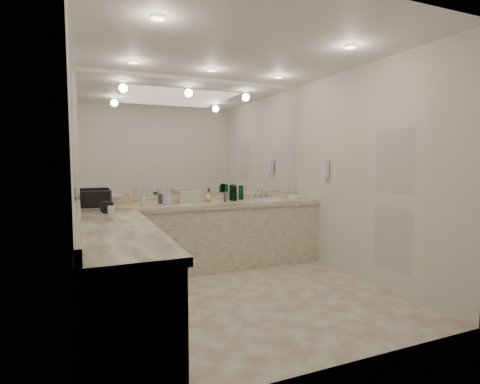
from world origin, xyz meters
name	(u,v)px	position (x,y,z in m)	size (l,w,h in m)	color
floor	(242,297)	(0.00, 0.00, 0.00)	(3.20, 3.20, 0.00)	beige
ceiling	(242,48)	(0.00, 0.00, 2.60)	(3.20, 3.20, 0.00)	white
wall_back	(200,172)	(0.00, 1.50, 1.30)	(3.20, 0.02, 2.60)	silver
wall_left	(75,179)	(-1.60, 0.00, 1.30)	(0.02, 3.00, 2.60)	silver
wall_right	(363,174)	(1.60, 0.00, 1.30)	(0.02, 3.00, 2.60)	silver
vanity_back_base	(207,238)	(0.00, 1.20, 0.42)	(3.20, 0.60, 0.84)	silver
vanity_back_top	(207,205)	(0.00, 1.19, 0.87)	(3.20, 0.64, 0.06)	#EEE4CC
vanity_left_base	(116,283)	(-1.30, -0.30, 0.42)	(0.60, 2.40, 0.84)	silver
vanity_left_top	(116,231)	(-1.29, -0.30, 0.87)	(0.64, 2.42, 0.06)	#EEE4CC
backsplash_back	(200,197)	(0.00, 1.48, 0.95)	(3.20, 0.04, 0.10)	#EEE4CC
backsplash_left	(78,218)	(-1.58, 0.00, 0.95)	(0.04, 3.00, 0.10)	#EEE4CC
mirror_back	(200,138)	(0.00, 1.49, 1.77)	(3.12, 0.01, 1.55)	white
mirror_left	(74,124)	(-1.59, 0.00, 1.77)	(0.01, 2.92, 1.55)	white
sink	(269,200)	(0.95, 1.20, 0.90)	(0.44, 0.44, 0.03)	white
faucet	(263,194)	(0.95, 1.41, 0.97)	(0.24, 0.16, 0.14)	silver
wall_phone	(325,169)	(1.56, 0.70, 1.35)	(0.06, 0.10, 0.24)	white
door	(393,198)	(1.59, -0.50, 1.05)	(0.02, 0.82, 2.10)	white
black_toiletry_bag	(96,199)	(-1.38, 1.23, 0.99)	(0.33, 0.21, 0.19)	black
black_bag_spill	(107,207)	(-1.30, 0.67, 0.96)	(0.09, 0.21, 0.11)	black
cream_cosmetic_case	(190,197)	(-0.21, 1.26, 0.98)	(0.28, 0.17, 0.16)	beige
hand_towel	(297,197)	(1.41, 1.19, 0.92)	(0.23, 0.15, 0.04)	white
lotion_left	(111,213)	(-1.30, 0.09, 0.97)	(0.06, 0.06, 0.13)	white
soap_bottle_a	(143,198)	(-0.84, 1.18, 0.99)	(0.07, 0.07, 0.18)	#E9E9CD
soap_bottle_b	(167,197)	(-0.53, 1.19, 0.99)	(0.08, 0.09, 0.19)	silver
soap_bottle_c	(208,196)	(0.04, 1.26, 0.97)	(0.11, 0.11, 0.15)	#E4D08A
green_bottle_0	(241,193)	(0.57, 1.35, 1.00)	(0.07, 0.07, 0.20)	#0B4C29
green_bottle_1	(235,193)	(0.46, 1.32, 1.00)	(0.06, 0.06, 0.21)	#0B4C29
green_bottle_2	(232,193)	(0.41, 1.31, 1.01)	(0.06, 0.06, 0.21)	#0B4C29
green_bottle_3	(235,194)	(0.42, 1.22, 1.00)	(0.06, 0.06, 0.19)	#0B4C29
green_bottle_4	(232,193)	(0.41, 1.31, 1.01)	(0.06, 0.06, 0.22)	#0B4C29
amenity_bottle_0	(225,197)	(0.25, 1.14, 0.97)	(0.04, 0.04, 0.14)	#3F3F4C
amenity_bottle_1	(130,201)	(-0.98, 1.31, 0.96)	(0.04, 0.04, 0.11)	#F2D84C
amenity_bottle_2	(191,198)	(-0.19, 1.29, 0.96)	(0.05, 0.05, 0.11)	#9966B2
amenity_bottle_3	(251,197)	(0.64, 1.16, 0.95)	(0.04, 0.04, 0.09)	silver
amenity_bottle_4	(160,199)	(-0.60, 1.31, 0.96)	(0.06, 0.06, 0.12)	#3F3F4C
amenity_bottle_5	(107,205)	(-1.26, 1.17, 0.93)	(0.06, 0.06, 0.06)	white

